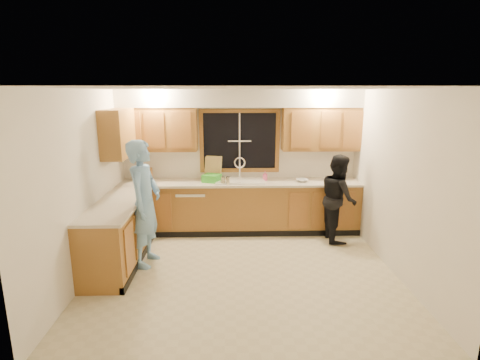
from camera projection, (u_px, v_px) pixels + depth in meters
name	position (u px, v px, depth m)	size (l,w,h in m)	color
floor	(243.00, 271.00, 5.25)	(4.20, 4.20, 0.00)	beige
ceiling	(243.00, 88.00, 4.68)	(4.20, 4.20, 0.00)	white
wall_back	(240.00, 160.00, 6.82)	(4.20, 4.20, 0.00)	white
wall_left	(84.00, 186.00, 4.92)	(3.80, 3.80, 0.00)	white
wall_right	(399.00, 184.00, 5.02)	(3.80, 3.80, 0.00)	white
base_cabinets_back	(240.00, 207.00, 6.71)	(4.20, 0.60, 0.88)	#9C692D
base_cabinets_left	(119.00, 234.00, 5.45)	(0.60, 1.90, 0.88)	#9C692D
countertop_back	(240.00, 183.00, 6.59)	(4.20, 0.63, 0.04)	beige
countertop_left	(118.00, 204.00, 5.34)	(0.63, 1.90, 0.04)	beige
upper_cabinets_left	(158.00, 129.00, 6.49)	(1.35, 0.33, 0.75)	#9C692D
upper_cabinets_right	(321.00, 129.00, 6.56)	(1.35, 0.33, 0.75)	#9C692D
upper_cabinets_return	(118.00, 133.00, 5.88)	(0.33, 0.90, 0.75)	#9C692D
soffit	(240.00, 99.00, 6.40)	(4.20, 0.35, 0.30)	beige
window_frame	(240.00, 141.00, 6.73)	(1.44, 0.03, 1.14)	black
sink	(240.00, 184.00, 6.62)	(0.86, 0.52, 0.57)	white
dishwasher	(193.00, 210.00, 6.69)	(0.60, 0.56, 0.82)	silver
stove	(106.00, 249.00, 4.89)	(0.58, 0.75, 0.90)	silver
man	(145.00, 204.00, 5.31)	(0.66, 0.44, 1.82)	#76ABE0
woman	(338.00, 198.00, 6.25)	(0.71, 0.56, 1.47)	black
knife_block	(148.00, 174.00, 6.64)	(0.13, 0.11, 0.23)	#A1652C
cutting_board	(213.00, 167.00, 6.75)	(0.31, 0.02, 0.42)	#DAB870
dish_crate	(212.00, 178.00, 6.57)	(0.28, 0.26, 0.13)	green
soap_bottle	(265.00, 176.00, 6.66)	(0.08, 0.08, 0.17)	pink
bowl	(302.00, 180.00, 6.57)	(0.20, 0.20, 0.05)	silver
can_left	(228.00, 181.00, 6.36)	(0.07, 0.07, 0.13)	beige
can_right	(223.00, 181.00, 6.37)	(0.07, 0.07, 0.13)	beige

